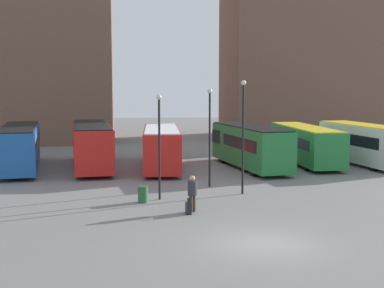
# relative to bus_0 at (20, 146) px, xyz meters

# --- Properties ---
(ground_plane) EXTENTS (160.00, 160.00, 0.00)m
(ground_plane) POSITION_rel_bus_0_xyz_m (12.74, -19.99, -1.70)
(ground_plane) COLOR slate
(building_block_right) EXTENTS (23.68, 11.85, 23.46)m
(building_block_right) POSITION_rel_bus_0_xyz_m (31.16, 21.58, 10.03)
(building_block_right) COLOR brown
(building_block_right) RESTS_ON ground_plane
(bus_0) EXTENTS (3.92, 11.29, 3.12)m
(bus_0) POSITION_rel_bus_0_xyz_m (0.00, 0.00, 0.00)
(bus_0) COLOR #1E56A3
(bus_0) RESTS_ON ground_plane
(bus_1) EXTENTS (3.59, 11.00, 3.23)m
(bus_1) POSITION_rel_bus_0_xyz_m (5.08, -0.05, 0.06)
(bus_1) COLOR red
(bus_1) RESTS_ON ground_plane
(bus_2) EXTENTS (3.07, 10.45, 2.98)m
(bus_2) POSITION_rel_bus_0_xyz_m (10.12, -0.77, -0.08)
(bus_2) COLOR red
(bus_2) RESTS_ON ground_plane
(bus_3) EXTENTS (3.96, 10.25, 3.09)m
(bus_3) POSITION_rel_bus_0_xyz_m (16.47, -1.57, -0.02)
(bus_3) COLOR #237A38
(bus_3) RESTS_ON ground_plane
(bus_4) EXTENTS (2.59, 10.66, 2.87)m
(bus_4) POSITION_rel_bus_0_xyz_m (21.25, 0.24, -0.13)
(bus_4) COLOR #237A38
(bus_4) RESTS_ON ground_plane
(bus_5) EXTENTS (3.67, 9.55, 3.07)m
(bus_5) POSITION_rel_bus_0_xyz_m (25.45, -0.80, -0.03)
(bus_5) COLOR silver
(bus_5) RESTS_ON ground_plane
(traveler) EXTENTS (0.46, 0.46, 1.75)m
(traveler) POSITION_rel_bus_0_xyz_m (10.65, -14.44, -0.66)
(traveler) COLOR #4C3828
(traveler) RESTS_ON ground_plane
(suitcase) EXTENTS (0.26, 0.44, 0.80)m
(suitcase) POSITION_rel_bus_0_xyz_m (10.41, -14.89, -1.41)
(suitcase) COLOR black
(suitcase) RESTS_ON ground_plane
(lamp_post_0) EXTENTS (0.28, 0.28, 5.81)m
(lamp_post_0) POSITION_rel_bus_0_xyz_m (12.47, -8.22, 1.71)
(lamp_post_0) COLOR black
(lamp_post_0) RESTS_ON ground_plane
(lamp_post_1) EXTENTS (0.28, 0.28, 6.28)m
(lamp_post_1) POSITION_rel_bus_0_xyz_m (13.94, -10.61, 1.96)
(lamp_post_1) COLOR black
(lamp_post_1) RESTS_ON ground_plane
(lamp_post_2) EXTENTS (0.28, 0.28, 5.53)m
(lamp_post_2) POSITION_rel_bus_0_xyz_m (9.28, -11.50, 1.57)
(lamp_post_2) COLOR black
(lamp_post_2) RESTS_ON ground_plane
(trash_bin) EXTENTS (0.52, 0.52, 0.85)m
(trash_bin) POSITION_rel_bus_0_xyz_m (8.38, -12.15, -1.27)
(trash_bin) COLOR #285633
(trash_bin) RESTS_ON ground_plane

